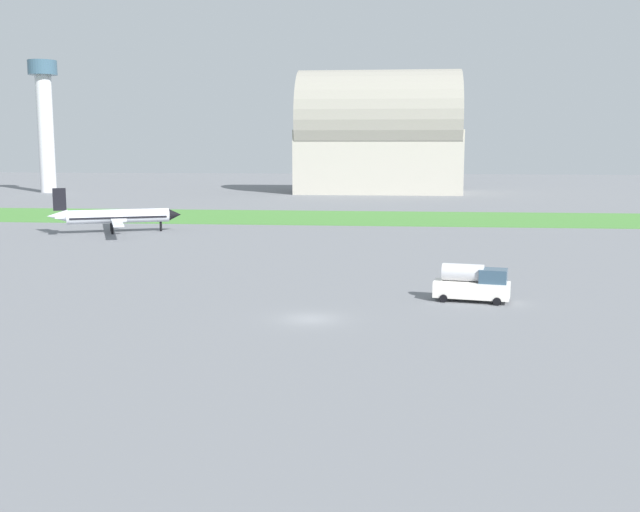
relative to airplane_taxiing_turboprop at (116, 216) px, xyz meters
The scene contains 6 objects.
ground_plane 66.49m from the airplane_taxiing_turboprop, 56.34° to the right, with size 600.00×600.00×0.00m, color slate.
grass_taxiway_strip 46.09m from the airplane_taxiing_turboprop, 36.85° to the left, with size 360.00×28.00×0.08m, color #478438.
airplane_taxiing_turboprop is the anchor object (origin of this frame).
fuel_truck_near_gate 68.88m from the airplane_taxiing_turboprop, 43.20° to the right, with size 6.84×3.62×3.29m.
hangar_distant 111.95m from the airplane_taxiing_turboprop, 69.88° to the left, with size 46.17×28.54×34.50m.
control_tower 111.77m from the airplane_taxiing_turboprop, 120.63° to the left, with size 8.00×8.00×37.05m.
Camera 1 is at (6.58, -57.36, 13.58)m, focal length 42.18 mm.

